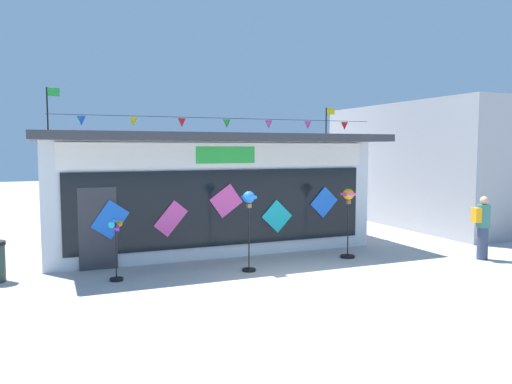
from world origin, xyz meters
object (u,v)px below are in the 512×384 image
wind_spinner_center_left (348,209)px  wind_spinner_far_left (116,243)px  kite_shop_building (203,190)px  wind_spinner_left (249,212)px  person_near_camera (482,226)px

wind_spinner_center_left → wind_spinner_far_left: bearing=-179.4°
wind_spinner_far_left → wind_spinner_center_left: wind_spinner_center_left is taller
kite_shop_building → wind_spinner_far_left: size_ratio=6.61×
wind_spinner_left → person_near_camera: bearing=-10.9°
wind_spinner_far_left → kite_shop_building: bearing=47.6°
kite_shop_building → person_near_camera: bearing=-37.6°
wind_spinner_left → wind_spinner_center_left: 3.04m
person_near_camera → kite_shop_building: bearing=68.8°
wind_spinner_far_left → wind_spinner_center_left: size_ratio=0.77×
wind_spinner_far_left → person_near_camera: size_ratio=0.85×
wind_spinner_left → wind_spinner_center_left: wind_spinner_left is taller
wind_spinner_left → person_near_camera: wind_spinner_left is taller
wind_spinner_far_left → person_near_camera: person_near_camera is taller
kite_shop_building → wind_spinner_left: bearing=-89.3°
wind_spinner_left → wind_spinner_far_left: bearing=174.3°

